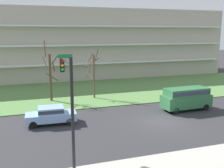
{
  "coord_description": "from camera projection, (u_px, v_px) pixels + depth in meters",
  "views": [
    {
      "loc": [
        -11.4,
        -20.36,
        8.07
      ],
      "look_at": [
        -2.92,
        6.0,
        2.56
      ],
      "focal_mm": 41.94,
      "sensor_mm": 36.0,
      "label": 1
    }
  ],
  "objects": [
    {
      "name": "tree_far_left",
      "position": [
        50.0,
        74.0,
        30.44
      ],
      "size": [
        1.69,
        1.76,
        7.14
      ],
      "color": "#4C3828",
      "rests_on": "ground"
    },
    {
      "name": "sidewalk_curb_near",
      "position": [
        224.0,
        161.0,
        16.52
      ],
      "size": [
        80.0,
        4.0,
        0.15
      ],
      "primitive_type": "cube",
      "color": "#ADA89E",
      "rests_on": "ground"
    },
    {
      "name": "tree_left",
      "position": [
        93.0,
        73.0,
        31.93
      ],
      "size": [
        1.82,
        1.93,
        6.06
      ],
      "color": "brown",
      "rests_on": "ground"
    },
    {
      "name": "sedan_blue_center_left",
      "position": [
        51.0,
        114.0,
        23.24
      ],
      "size": [
        4.48,
        1.99,
        1.57
      ],
      "rotation": [
        0.0,
        0.0,
        3.1
      ],
      "color": "#8CB2E0",
      "rests_on": "ground"
    },
    {
      "name": "traffic_signal_mast",
      "position": [
        68.0,
        93.0,
        15.4
      ],
      "size": [
        0.9,
        4.23,
        6.78
      ],
      "color": "black",
      "rests_on": "ground"
    },
    {
      "name": "ground",
      "position": [
        162.0,
        122.0,
        24.01
      ],
      "size": [
        160.0,
        160.0,
        0.0
      ],
      "primitive_type": "plane",
      "color": "#2D2D30"
    },
    {
      "name": "van_green_near_left",
      "position": [
        186.0,
        97.0,
        27.31
      ],
      "size": [
        5.28,
        2.22,
        2.36
      ],
      "rotation": [
        0.0,
        0.0,
        3.18
      ],
      "color": "#2D6B3D",
      "rests_on": "ground"
    },
    {
      "name": "grass_lawn_strip",
      "position": [
        114.0,
        90.0,
        37.07
      ],
      "size": [
        80.0,
        16.0,
        0.08
      ],
      "primitive_type": "cube",
      "color": "#547F42",
      "rests_on": "ground"
    },
    {
      "name": "apartment_building",
      "position": [
        90.0,
        43.0,
        49.5
      ],
      "size": [
        48.52,
        14.08,
        12.02
      ],
      "color": "#B2A899",
      "rests_on": "ground"
    }
  ]
}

